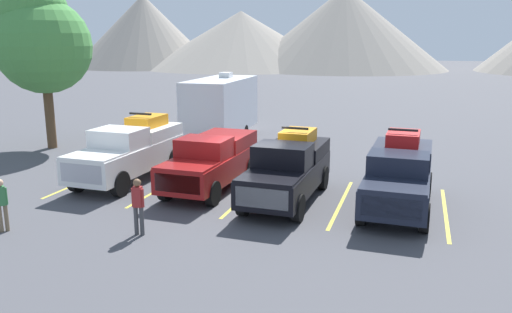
# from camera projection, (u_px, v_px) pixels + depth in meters

# --- Properties ---
(ground_plane) EXTENTS (240.00, 240.00, 0.00)m
(ground_plane) POSITION_uv_depth(u_px,v_px,m) (246.00, 196.00, 18.66)
(ground_plane) COLOR #47474C
(pickup_truck_a) EXTENTS (2.26, 5.88, 2.58)m
(pickup_truck_a) POSITION_uv_depth(u_px,v_px,m) (130.00, 150.00, 20.61)
(pickup_truck_a) COLOR white
(pickup_truck_a) RESTS_ON ground
(pickup_truck_b) EXTENTS (2.19, 5.37, 2.05)m
(pickup_truck_b) POSITION_uv_depth(u_px,v_px,m) (212.00, 160.00, 19.41)
(pickup_truck_b) COLOR maroon
(pickup_truck_b) RESTS_ON ground
(pickup_truck_c) EXTENTS (2.21, 5.56, 2.47)m
(pickup_truck_c) POSITION_uv_depth(u_px,v_px,m) (288.00, 168.00, 17.97)
(pickup_truck_c) COLOR black
(pickup_truck_c) RESTS_ON ground
(pickup_truck_d) EXTENTS (2.24, 5.55, 2.56)m
(pickup_truck_d) POSITION_uv_depth(u_px,v_px,m) (399.00, 174.00, 17.16)
(pickup_truck_d) COLOR black
(pickup_truck_d) RESTS_ON ground
(lot_stripe_a) EXTENTS (0.12, 5.50, 0.01)m
(lot_stripe_a) POSITION_uv_depth(u_px,v_px,m) (88.00, 179.00, 20.82)
(lot_stripe_a) COLOR gold
(lot_stripe_a) RESTS_ON ground
(lot_stripe_b) EXTENTS (0.12, 5.50, 0.01)m
(lot_stripe_b) POSITION_uv_depth(u_px,v_px,m) (164.00, 186.00, 19.82)
(lot_stripe_b) COLOR gold
(lot_stripe_b) RESTS_ON ground
(lot_stripe_c) EXTENTS (0.12, 5.50, 0.01)m
(lot_stripe_c) POSITION_uv_depth(u_px,v_px,m) (248.00, 194.00, 18.82)
(lot_stripe_c) COLOR gold
(lot_stripe_c) RESTS_ON ground
(lot_stripe_d) EXTENTS (0.12, 5.50, 0.01)m
(lot_stripe_d) POSITION_uv_depth(u_px,v_px,m) (341.00, 203.00, 17.82)
(lot_stripe_d) COLOR gold
(lot_stripe_d) RESTS_ON ground
(lot_stripe_e) EXTENTS (0.12, 5.50, 0.01)m
(lot_stripe_e) POSITION_uv_depth(u_px,v_px,m) (445.00, 213.00, 16.82)
(lot_stripe_e) COLOR gold
(lot_stripe_e) RESTS_ON ground
(camper_trailer_a) EXTENTS (2.69, 7.37, 3.68)m
(camper_trailer_a) POSITION_uv_depth(u_px,v_px,m) (221.00, 105.00, 28.48)
(camper_trailer_a) COLOR silver
(camper_trailer_a) RESTS_ON ground
(person_a) EXTENTS (0.37, 0.23, 1.69)m
(person_a) POSITION_uv_depth(u_px,v_px,m) (138.00, 203.00, 14.74)
(person_a) COLOR #3F3F42
(person_a) RESTS_ON ground
(person_b) EXTENTS (0.29, 0.30, 1.60)m
(person_b) POSITION_uv_depth(u_px,v_px,m) (1.00, 202.00, 15.01)
(person_b) COLOR #726047
(person_b) RESTS_ON ground
(tree_a) EXTENTS (4.73, 4.73, 8.50)m
(tree_a) POSITION_uv_depth(u_px,v_px,m) (41.00, 38.00, 25.53)
(tree_a) COLOR brown
(tree_a) RESTS_ON ground
(mountain_ridge) EXTENTS (138.68, 41.74, 16.65)m
(mountain_ridge) POSITION_uv_depth(u_px,v_px,m) (468.00, 27.00, 85.86)
(mountain_ridge) COLOR gray
(mountain_ridge) RESTS_ON ground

